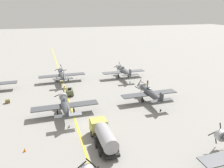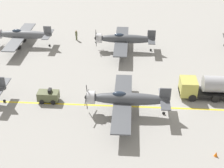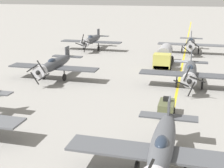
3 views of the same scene
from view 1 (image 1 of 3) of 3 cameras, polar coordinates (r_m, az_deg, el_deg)
The scene contains 11 objects.
ground_plane at distance 37.37m, azimuth -9.03°, elevation -10.86°, with size 400.00×400.00×0.00m, color gray.
taxiway_stripe at distance 37.37m, azimuth -9.03°, elevation -10.86°, with size 0.30×160.00×0.01m, color yellow.
airplane_far_center at distance 59.13m, azimuth -12.89°, elevation 2.42°, with size 12.00×9.98×3.72m.
airplane_far_right at distance 60.99m, azimuth 3.17°, elevation 3.39°, with size 12.00×9.98×3.66m.
airplane_mid_right at distance 45.80m, azimuth 9.95°, elevation -2.31°, with size 12.00×9.98×3.65m.
airplane_mid_center at distance 40.48m, azimuth -12.08°, elevation -5.41°, with size 12.00×9.98×3.72m.
fuel_tanker at distance 31.90m, azimuth -2.22°, elevation -13.14°, with size 2.68×8.00×2.98m.
tow_tractor at distance 50.03m, azimuth -11.02°, elevation -2.01°, with size 1.57×2.60×1.79m.
ground_crew_walking at distance 54.79m, azimuth 9.28°, elevation 0.22°, with size 0.40×0.40×1.84m.
supply_crate_by_tanker at distance 50.15m, azimuth -25.62°, elevation -4.09°, with size 0.88×0.74×0.74m, color brown.
traffic_cone at distance 33.32m, azimuth -21.88°, elevation -15.67°, with size 0.36×0.36×0.55m, color orange.
Camera 1 is at (-4.14, -32.18, 18.54)m, focal length 35.00 mm.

